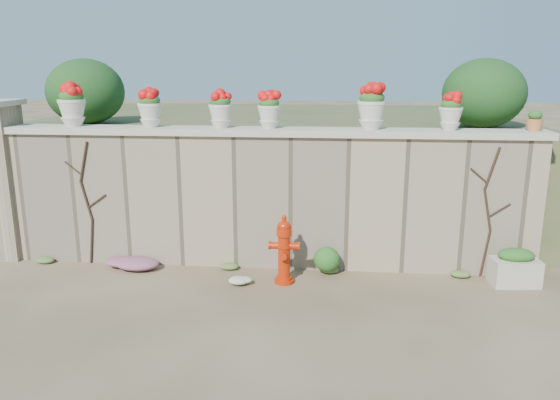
# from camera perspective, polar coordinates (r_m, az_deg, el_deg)

# --- Properties ---
(ground) EXTENTS (80.00, 80.00, 0.00)m
(ground) POSITION_cam_1_polar(r_m,az_deg,el_deg) (6.88, -3.45, -11.92)
(ground) COLOR #4F3E27
(ground) RESTS_ON ground
(stone_wall) EXTENTS (8.00, 0.40, 2.00)m
(stone_wall) POSITION_cam_1_polar(r_m,az_deg,el_deg) (8.22, -1.67, -0.12)
(stone_wall) COLOR gray
(stone_wall) RESTS_ON ground
(wall_cap) EXTENTS (8.10, 0.52, 0.10)m
(wall_cap) POSITION_cam_1_polar(r_m,az_deg,el_deg) (8.03, -1.72, 7.17)
(wall_cap) COLOR #B9B29D
(wall_cap) RESTS_ON stone_wall
(gate_pillar) EXTENTS (0.72, 0.72, 2.48)m
(gate_pillar) POSITION_cam_1_polar(r_m,az_deg,el_deg) (9.59, -27.14, 1.94)
(gate_pillar) COLOR gray
(gate_pillar) RESTS_ON ground
(raised_fill) EXTENTS (9.00, 6.00, 2.00)m
(raised_fill) POSITION_cam_1_polar(r_m,az_deg,el_deg) (11.34, 0.28, 3.83)
(raised_fill) COLOR #384C23
(raised_fill) RESTS_ON ground
(back_shrub_left) EXTENTS (1.30, 1.30, 1.10)m
(back_shrub_left) POSITION_cam_1_polar(r_m,az_deg,el_deg) (10.03, -19.64, 10.62)
(back_shrub_left) COLOR #143814
(back_shrub_left) RESTS_ON raised_fill
(back_shrub_right) EXTENTS (1.30, 1.30, 1.10)m
(back_shrub_right) POSITION_cam_1_polar(r_m,az_deg,el_deg) (9.44, 20.53, 10.38)
(back_shrub_right) COLOR #143814
(back_shrub_right) RESTS_ON raised_fill
(vine_left) EXTENTS (0.60, 0.04, 1.91)m
(vine_left) POSITION_cam_1_polar(r_m,az_deg,el_deg) (8.75, -19.50, -0.13)
(vine_left) COLOR black
(vine_left) RESTS_ON ground
(vine_right) EXTENTS (0.60, 0.04, 1.91)m
(vine_right) POSITION_cam_1_polar(r_m,az_deg,el_deg) (8.27, 20.94, -1.05)
(vine_right) COLOR black
(vine_right) RESTS_ON ground
(fire_hydrant) EXTENTS (0.42, 0.30, 0.98)m
(fire_hydrant) POSITION_cam_1_polar(r_m,az_deg,el_deg) (7.64, 0.43, -5.18)
(fire_hydrant) COLOR #B72307
(fire_hydrant) RESTS_ON ground
(planter_box) EXTENTS (0.68, 0.44, 0.53)m
(planter_box) POSITION_cam_1_polar(r_m,az_deg,el_deg) (8.33, 23.35, -6.54)
(planter_box) COLOR #B9B29D
(planter_box) RESTS_ON ground
(green_shrub) EXTENTS (0.58, 0.52, 0.55)m
(green_shrub) POSITION_cam_1_polar(r_m,az_deg,el_deg) (8.01, 4.75, -6.00)
(green_shrub) COLOR #1E5119
(green_shrub) RESTS_ON ground
(magenta_clump) EXTENTS (0.83, 0.55, 0.22)m
(magenta_clump) POSITION_cam_1_polar(r_m,az_deg,el_deg) (8.58, -15.57, -6.26)
(magenta_clump) COLOR #BB258C
(magenta_clump) RESTS_ON ground
(white_flowers) EXTENTS (0.44, 0.35, 0.16)m
(white_flowers) POSITION_cam_1_polar(r_m,az_deg,el_deg) (7.74, -3.67, -8.26)
(white_flowers) COLOR white
(white_flowers) RESTS_ON ground
(urn_pot_0) EXTENTS (0.41, 0.41, 0.64)m
(urn_pot_0) POSITION_cam_1_polar(r_m,az_deg,el_deg) (8.82, -20.92, 9.27)
(urn_pot_0) COLOR beige
(urn_pot_0) RESTS_ON wall_cap
(urn_pot_1) EXTENTS (0.36, 0.36, 0.56)m
(urn_pot_1) POSITION_cam_1_polar(r_m,az_deg,el_deg) (8.37, -13.44, 9.33)
(urn_pot_1) COLOR beige
(urn_pot_1) RESTS_ON wall_cap
(urn_pot_2) EXTENTS (0.35, 0.35, 0.55)m
(urn_pot_2) POSITION_cam_1_polar(r_m,az_deg,el_deg) (8.10, -6.24, 9.42)
(urn_pot_2) COLOR beige
(urn_pot_2) RESTS_ON wall_cap
(urn_pot_3) EXTENTS (0.34, 0.34, 0.53)m
(urn_pot_3) POSITION_cam_1_polar(r_m,az_deg,el_deg) (7.99, -1.14, 9.37)
(urn_pot_3) COLOR beige
(urn_pot_3) RESTS_ON wall_cap
(urn_pot_4) EXTENTS (0.41, 0.41, 0.64)m
(urn_pot_4) POSITION_cam_1_polar(r_m,az_deg,el_deg) (7.96, 9.55, 9.58)
(urn_pot_4) COLOR beige
(urn_pot_4) RESTS_ON wall_cap
(urn_pot_5) EXTENTS (0.33, 0.33, 0.52)m
(urn_pot_5) POSITION_cam_1_polar(r_m,az_deg,el_deg) (8.12, 17.40, 8.78)
(urn_pot_5) COLOR beige
(urn_pot_5) RESTS_ON wall_cap
(terracotta_pot) EXTENTS (0.23, 0.23, 0.28)m
(terracotta_pot) POSITION_cam_1_polar(r_m,az_deg,el_deg) (8.44, 25.06, 7.42)
(terracotta_pot) COLOR #C16E3B
(terracotta_pot) RESTS_ON wall_cap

